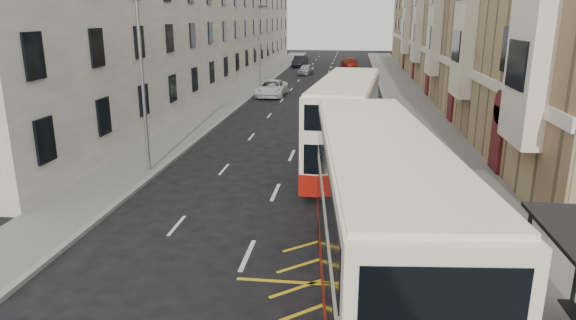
# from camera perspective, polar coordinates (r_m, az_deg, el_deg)

# --- Properties ---
(pavement_right) EXTENTS (4.00, 120.00, 0.15)m
(pavement_right) POSITION_cam_1_polar(r_m,az_deg,el_deg) (41.39, 13.87, 5.35)
(pavement_right) COLOR #62625D
(pavement_right) RESTS_ON ground
(pavement_left) EXTENTS (3.00, 120.00, 0.15)m
(pavement_left) POSITION_cam_1_polar(r_m,az_deg,el_deg) (42.45, -7.49, 5.93)
(pavement_left) COLOR #62625D
(pavement_left) RESTS_ON ground
(kerb_right) EXTENTS (0.25, 120.00, 0.15)m
(kerb_right) POSITION_cam_1_polar(r_m,az_deg,el_deg) (41.21, 11.10, 5.47)
(kerb_right) COLOR gray
(kerb_right) RESTS_ON ground
(kerb_left) EXTENTS (0.25, 120.00, 0.15)m
(kerb_left) POSITION_cam_1_polar(r_m,az_deg,el_deg) (42.10, -5.50, 5.91)
(kerb_left) COLOR gray
(kerb_left) RESTS_ON ground
(road_markings) EXTENTS (10.00, 110.00, 0.01)m
(road_markings) POSITION_cam_1_polar(r_m,az_deg,el_deg) (56.03, 3.93, 8.36)
(road_markings) COLOR silver
(road_markings) RESTS_ON ground
(terrace_right) EXTENTS (10.75, 79.00, 15.25)m
(terrace_right) POSITION_cam_1_polar(r_m,az_deg,el_deg) (57.06, 19.76, 15.21)
(terrace_right) COLOR tan
(terrace_right) RESTS_ON ground
(terrace_left) EXTENTS (9.18, 79.00, 13.25)m
(terrace_left) POSITION_cam_1_polar(r_m,az_deg,el_deg) (58.35, -9.66, 14.90)
(terrace_left) COLOR silver
(terrace_left) RESTS_ON ground
(guard_railing) EXTENTS (0.06, 6.56, 1.01)m
(guard_railing) POSITION_cam_1_polar(r_m,az_deg,el_deg) (17.74, 16.94, -6.23)
(guard_railing) COLOR #A91C02
(guard_railing) RESTS_ON pavement_right
(street_lamp_near) EXTENTS (0.93, 0.18, 8.00)m
(street_lamp_near) POSITION_cam_1_polar(r_m,az_deg,el_deg) (24.51, -15.80, 9.01)
(street_lamp_near) COLOR gray
(street_lamp_near) RESTS_ON pavement_left
(street_lamp_far) EXTENTS (0.93, 0.18, 8.00)m
(street_lamp_far) POSITION_cam_1_polar(r_m,az_deg,el_deg) (53.37, -3.16, 12.99)
(street_lamp_far) COLOR gray
(street_lamp_far) RESTS_ON pavement_left
(double_decker_front) EXTENTS (3.72, 11.70, 4.59)m
(double_decker_front) POSITION_cam_1_polar(r_m,az_deg,el_deg) (12.87, 9.88, -7.18)
(double_decker_front) COLOR #FFF4CB
(double_decker_front) RESTS_ON ground
(double_decker_rear) EXTENTS (3.49, 11.19, 4.39)m
(double_decker_rear) POSITION_cam_1_polar(r_m,az_deg,el_deg) (25.02, 6.46, 4.06)
(double_decker_rear) COLOR #FFF4CB
(double_decker_rear) RESTS_ON ground
(pedestrian_far) EXTENTS (0.96, 0.54, 1.55)m
(pedestrian_far) POSITION_cam_1_polar(r_m,az_deg,el_deg) (16.70, 19.85, -7.66)
(pedestrian_far) COLOR black
(pedestrian_far) RESTS_ON pavement_right
(white_van) EXTENTS (2.57, 5.41, 1.49)m
(white_van) POSITION_cam_1_polar(r_m,az_deg,el_deg) (47.69, -1.82, 7.96)
(white_van) COLOR silver
(white_van) RESTS_ON ground
(car_silver) EXTENTS (2.04, 3.93, 1.28)m
(car_silver) POSITION_cam_1_polar(r_m,az_deg,el_deg) (65.22, 1.98, 10.01)
(car_silver) COLOR #A0A2A7
(car_silver) RESTS_ON ground
(car_dark) EXTENTS (2.01, 4.87, 1.57)m
(car_dark) POSITION_cam_1_polar(r_m,az_deg,el_deg) (74.94, 1.35, 10.90)
(car_dark) COLOR black
(car_dark) RESTS_ON ground
(car_red) EXTENTS (2.78, 5.01, 1.37)m
(car_red) POSITION_cam_1_polar(r_m,az_deg,el_deg) (75.08, 6.85, 10.72)
(car_red) COLOR maroon
(car_red) RESTS_ON ground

